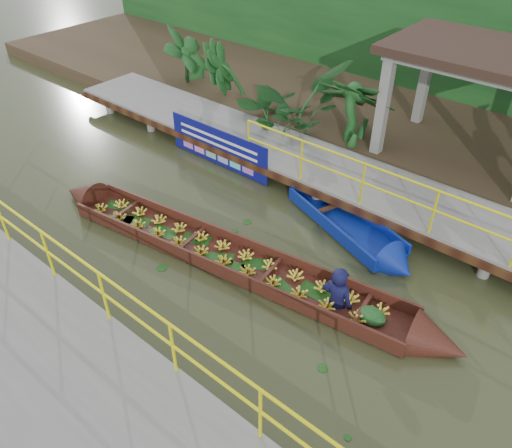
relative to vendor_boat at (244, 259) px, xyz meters
The scene contains 10 objects.
ground 1.26m from the vendor_boat, behind, with size 80.00×80.00×0.00m, color #32341A.
land_strip 7.79m from the vendor_boat, 99.05° to the left, with size 30.00×8.00×0.45m, color #35281A.
far_dock 3.82m from the vendor_boat, 108.43° to the left, with size 16.00×2.06×1.66m.
near_dock 4.02m from the vendor_boat, 93.20° to the right, with size 18.00×2.40×1.73m.
pavilion 7.20m from the vendor_boat, 74.70° to the left, with size 4.40×3.00×3.00m.
foliage_backdrop 10.41m from the vendor_boat, 96.85° to the left, with size 30.00×0.80×4.00m, color #133D18.
vendor_boat is the anchor object (origin of this frame).
moored_blue_boat 2.71m from the vendor_boat, 52.96° to the left, with size 3.67×2.07×0.85m.
blue_banner 4.19m from the vendor_boat, 140.32° to the left, with size 3.32×0.04×1.04m.
tropical_plants 5.71m from the vendor_boat, 100.90° to the left, with size 14.51×1.51×1.89m.
Camera 1 is at (6.23, -5.80, 6.78)m, focal length 35.00 mm.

